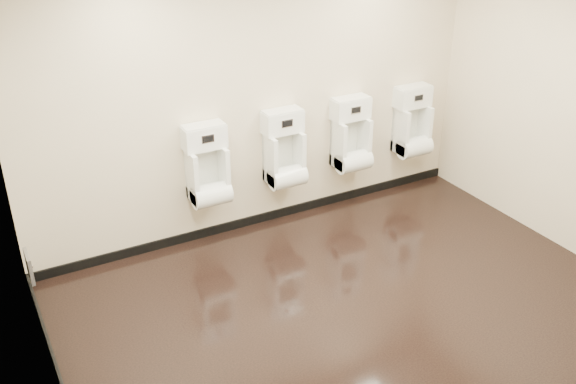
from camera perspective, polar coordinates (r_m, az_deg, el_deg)
name	(u,v)px	position (r m, az deg, el deg)	size (l,w,h in m)	color
ground	(349,305)	(5.90, 5.47, -9.93)	(5.00, 3.50, 0.00)	black
back_wall	(260,101)	(6.59, -2.50, 8.08)	(5.00, 0.02, 2.80)	beige
front_wall	(524,270)	(4.06, 20.21, -6.57)	(5.00, 0.02, 2.80)	beige
left_wall	(31,241)	(4.41, -21.88, -4.04)	(0.02, 3.50, 2.80)	beige
right_wall	(571,112)	(6.84, 23.84, 6.49)	(0.02, 3.50, 2.80)	beige
tile_overlay_left	(32,240)	(4.41, -21.82, -4.02)	(0.01, 3.50, 2.80)	white
skirting_back	(263,217)	(7.13, -2.24, -2.27)	(5.00, 0.02, 0.10)	black
access_panel	(29,266)	(5.90, -22.02, -6.15)	(0.04, 0.25, 0.25)	#9E9EA3
urinal_0	(208,171)	(6.44, -7.14, 1.84)	(0.44, 0.33, 0.82)	white
urinal_1	(285,155)	(6.77, -0.31, 3.35)	(0.44, 0.33, 0.82)	white
urinal_2	(351,140)	(7.18, 5.66, 4.63)	(0.44, 0.33, 0.82)	white
urinal_3	(413,127)	(7.66, 11.01, 5.72)	(0.44, 0.33, 0.82)	white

